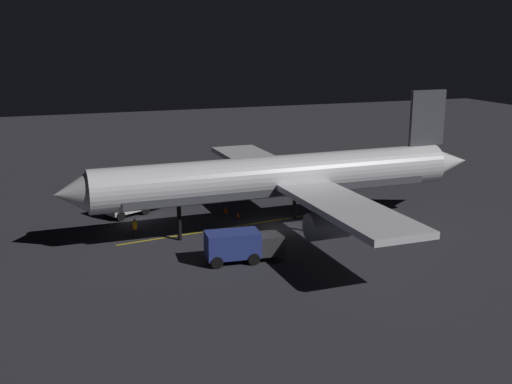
# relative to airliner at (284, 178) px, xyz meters

# --- Properties ---
(ground_plane) EXTENTS (180.00, 180.00, 0.20)m
(ground_plane) POSITION_rel_airliner_xyz_m (-0.01, 0.62, -4.64)
(ground_plane) COLOR #2E2E35
(apron_guide_stripe) EXTENTS (3.20, 20.01, 0.01)m
(apron_guide_stripe) POSITION_rel_airliner_xyz_m (1.69, 4.62, -4.54)
(apron_guide_stripe) COLOR gold
(apron_guide_stripe) RESTS_ON ground_plane
(airliner) EXTENTS (34.53, 38.38, 11.66)m
(airliner) POSITION_rel_airliner_xyz_m (0.00, 0.00, 0.00)
(airliner) COLOR white
(airliner) RESTS_ON ground_plane
(baggage_truck) EXTENTS (4.51, 6.10, 2.46)m
(baggage_truck) POSITION_rel_airliner_xyz_m (8.82, 12.01, -3.28)
(baggage_truck) COLOR silver
(baggage_truck) RESTS_ON ground_plane
(catering_truck) EXTENTS (2.62, 5.94, 2.37)m
(catering_truck) POSITION_rel_airliner_xyz_m (-6.66, 6.23, -3.32)
(catering_truck) COLOR navy
(catering_truck) RESTS_ON ground_plane
(ground_crew_worker) EXTENTS (0.40, 0.40, 1.74)m
(ground_crew_worker) POSITION_rel_airliner_xyz_m (1.42, 12.87, -3.66)
(ground_crew_worker) COLOR black
(ground_crew_worker) RESTS_ON ground_plane
(traffic_cone_near_left) EXTENTS (0.50, 0.50, 0.55)m
(traffic_cone_near_left) POSITION_rel_airliner_xyz_m (0.09, 3.66, -4.29)
(traffic_cone_near_left) COLOR #EA590F
(traffic_cone_near_left) RESTS_ON ground_plane
(traffic_cone_near_right) EXTENTS (0.50, 0.50, 0.55)m
(traffic_cone_near_right) POSITION_rel_airliner_xyz_m (4.41, 2.83, -4.29)
(traffic_cone_near_right) COLOR #EA590F
(traffic_cone_near_right) RESTS_ON ground_plane
(traffic_cone_under_wing) EXTENTS (0.50, 0.50, 0.55)m
(traffic_cone_under_wing) POSITION_rel_airliner_xyz_m (6.49, 3.43, -4.29)
(traffic_cone_under_wing) COLOR #EA590F
(traffic_cone_under_wing) RESTS_ON ground_plane
(traffic_cone_far) EXTENTS (0.50, 0.50, 0.55)m
(traffic_cone_far) POSITION_rel_airliner_xyz_m (6.07, 3.46, -4.29)
(traffic_cone_far) COLOR #EA590F
(traffic_cone_far) RESTS_ON ground_plane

